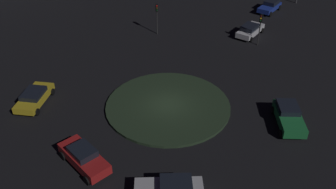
# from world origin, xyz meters

# --- Properties ---
(ground_plane) EXTENTS (120.13, 120.13, 0.00)m
(ground_plane) POSITION_xyz_m (0.00, 0.00, 0.00)
(ground_plane) COLOR black
(roundabout_island) EXTENTS (11.19, 11.19, 0.24)m
(roundabout_island) POSITION_xyz_m (0.00, 0.00, 0.12)
(roundabout_island) COLOR #263823
(roundabout_island) RESTS_ON ground_plane
(car_green) EXTENTS (4.71, 4.09, 1.50)m
(car_green) POSITION_xyz_m (-4.09, 9.55, 0.79)
(car_green) COLOR #1E7238
(car_green) RESTS_ON ground_plane
(car_white) EXTENTS (4.60, 2.11, 1.44)m
(car_white) POSITION_xyz_m (-18.17, -1.00, 0.75)
(car_white) COLOR white
(car_white) RESTS_ON ground_plane
(car_red) EXTENTS (2.62, 4.83, 1.59)m
(car_red) POSITION_xyz_m (9.56, -0.43, 0.82)
(car_red) COLOR red
(car_red) RESTS_ON ground_plane
(car_silver) EXTENTS (4.18, 4.62, 1.44)m
(car_silver) POSITION_xyz_m (8.12, 6.32, 0.75)
(car_silver) COLOR silver
(car_silver) RESTS_ON ground_plane
(car_blue) EXTENTS (4.37, 2.02, 1.52)m
(car_blue) POSITION_xyz_m (-27.22, -2.42, 0.80)
(car_blue) COLOR #1E38A5
(car_blue) RESTS_ON ground_plane
(car_yellow) EXTENTS (4.83, 3.78, 1.31)m
(car_yellow) POSITION_xyz_m (6.88, -9.95, 0.70)
(car_yellow) COLOR gold
(car_yellow) RESTS_ON ground_plane
(traffic_light_southwest) EXTENTS (0.39, 0.38, 3.86)m
(traffic_light_southwest) POSITION_xyz_m (-11.62, -10.46, 2.76)
(traffic_light_southwest) COLOR #2D2D2D
(traffic_light_southwest) RESTS_ON ground_plane
(traffic_light_west) EXTENTS (0.36, 0.31, 3.82)m
(traffic_light_west) POSITION_xyz_m (-16.28, 0.96, 2.73)
(traffic_light_west) COLOR #2D2D2D
(traffic_light_west) RESTS_ON ground_plane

